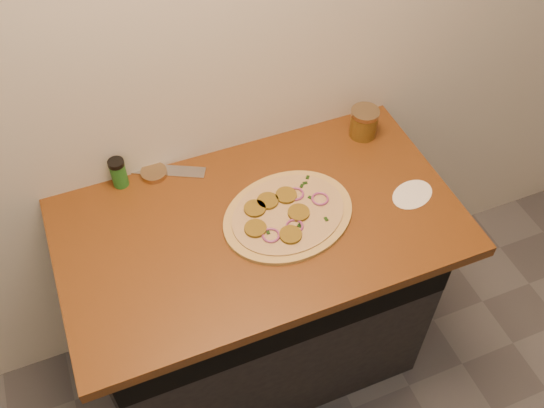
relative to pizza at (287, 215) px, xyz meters
name	(u,v)px	position (x,y,z in m)	size (l,w,h in m)	color
cabinet	(258,297)	(-0.08, 0.05, -0.48)	(1.10, 0.60, 0.86)	black
countertop	(259,225)	(-0.08, 0.02, -0.03)	(1.20, 0.70, 0.04)	#643113
pizza	(287,215)	(0.00, 0.00, 0.00)	(0.49, 0.49, 0.03)	tan
chefs_knife	(140,168)	(-0.36, 0.36, 0.00)	(0.33, 0.19, 0.02)	#B7BAC1
mason_jar_lid	(154,173)	(-0.33, 0.32, 0.00)	(0.08, 0.08, 0.02)	tan
salsa_jar	(364,123)	(0.38, 0.24, 0.04)	(0.09, 0.09, 0.10)	maroon
spice_shaker	(119,173)	(-0.43, 0.32, 0.04)	(0.05, 0.05, 0.10)	#216923
flour_spill	(412,194)	(0.39, -0.06, -0.01)	(0.15, 0.15, 0.00)	silver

